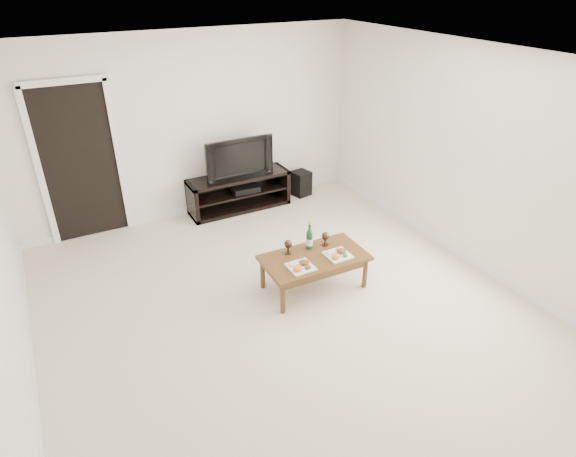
% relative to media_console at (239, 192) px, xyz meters
% --- Properties ---
extents(floor, '(5.50, 5.50, 0.00)m').
position_rel_media_console_xyz_m(floor, '(-0.55, -2.50, -0.28)').
color(floor, beige).
rests_on(floor, ground).
extents(back_wall, '(5.00, 0.04, 2.60)m').
position_rel_media_console_xyz_m(back_wall, '(-0.55, 0.27, 1.02)').
color(back_wall, white).
rests_on(back_wall, ground).
extents(ceiling, '(5.00, 5.50, 0.04)m').
position_rel_media_console_xyz_m(ceiling, '(-0.55, -2.50, 2.35)').
color(ceiling, white).
rests_on(ceiling, back_wall).
extents(doorway, '(0.90, 0.02, 2.05)m').
position_rel_media_console_xyz_m(doorway, '(-2.10, 0.24, 0.75)').
color(doorway, black).
rests_on(doorway, ground).
extents(media_console, '(1.54, 0.45, 0.55)m').
position_rel_media_console_xyz_m(media_console, '(0.00, 0.00, 0.00)').
color(media_console, black).
rests_on(media_console, ground).
extents(television, '(1.03, 0.14, 0.60)m').
position_rel_media_console_xyz_m(television, '(0.00, 0.00, 0.57)').
color(television, black).
rests_on(television, media_console).
extents(av_receiver, '(0.42, 0.33, 0.08)m').
position_rel_media_console_xyz_m(av_receiver, '(0.09, -0.01, 0.05)').
color(av_receiver, black).
rests_on(av_receiver, media_console).
extents(subwoofer, '(0.31, 0.31, 0.40)m').
position_rel_media_console_xyz_m(subwoofer, '(1.08, 0.00, -0.08)').
color(subwoofer, black).
rests_on(subwoofer, ground).
extents(coffee_table, '(1.20, 0.67, 0.42)m').
position_rel_media_console_xyz_m(coffee_table, '(-0.07, -2.32, -0.07)').
color(coffee_table, '#533617').
rests_on(coffee_table, ground).
extents(plate_left, '(0.27, 0.27, 0.07)m').
position_rel_media_console_xyz_m(plate_left, '(-0.32, -2.45, 0.18)').
color(plate_left, white).
rests_on(plate_left, coffee_table).
extents(plate_right, '(0.27, 0.27, 0.07)m').
position_rel_media_console_xyz_m(plate_right, '(0.17, -2.43, 0.18)').
color(plate_right, white).
rests_on(plate_right, coffee_table).
extents(wine_bottle, '(0.07, 0.07, 0.35)m').
position_rel_media_console_xyz_m(wine_bottle, '(-0.03, -2.14, 0.32)').
color(wine_bottle, '#103C20').
rests_on(wine_bottle, coffee_table).
extents(goblet_left, '(0.09, 0.09, 0.17)m').
position_rel_media_console_xyz_m(goblet_left, '(-0.30, -2.11, 0.23)').
color(goblet_left, '#35251C').
rests_on(goblet_left, coffee_table).
extents(goblet_right, '(0.09, 0.09, 0.17)m').
position_rel_media_console_xyz_m(goblet_right, '(0.17, -2.16, 0.23)').
color(goblet_right, '#35251C').
rests_on(goblet_right, coffee_table).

